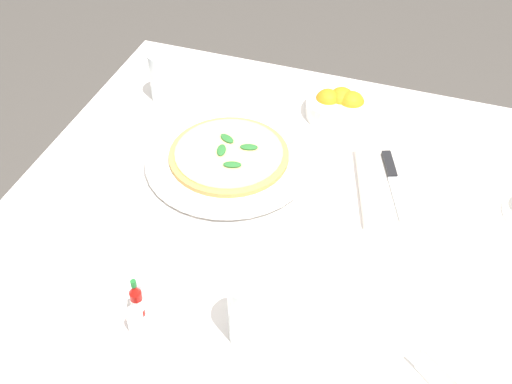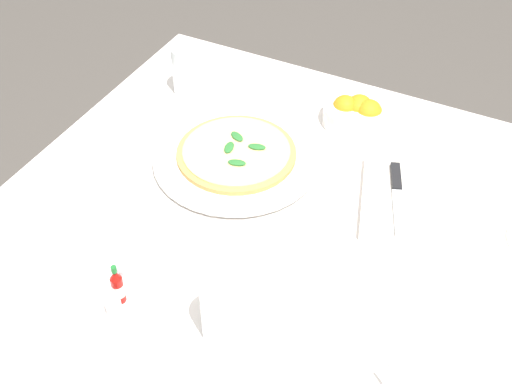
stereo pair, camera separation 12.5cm
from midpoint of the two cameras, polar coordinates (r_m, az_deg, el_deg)
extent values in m
cube|color=white|center=(1.20, -0.39, -4.62)|extent=(1.10, 1.10, 0.02)
cube|color=white|center=(1.52, -20.04, -3.22)|extent=(1.10, 0.01, 0.28)
cube|color=white|center=(1.69, 5.76, 4.89)|extent=(0.01, 1.10, 0.28)
cylinder|color=brown|center=(1.90, -8.76, 0.65)|extent=(0.06, 0.06, 0.74)
cylinder|color=brown|center=(1.76, 18.91, -5.88)|extent=(0.06, 0.06, 0.74)
cylinder|color=white|center=(1.35, -4.99, 2.44)|extent=(0.20, 0.20, 0.01)
cylinder|color=white|center=(1.34, -5.01, 2.73)|extent=(0.34, 0.34, 0.01)
cylinder|color=tan|center=(1.34, -5.04, 3.06)|extent=(0.24, 0.24, 0.01)
cylinder|color=#F4DB8E|center=(1.33, -5.05, 3.29)|extent=(0.22, 0.22, 0.00)
ellipsoid|color=#2D7533|center=(1.33, -5.70, 3.50)|extent=(0.04, 0.03, 0.01)
ellipsoid|color=#2D7533|center=(1.36, -5.16, 4.51)|extent=(0.03, 0.04, 0.01)
ellipsoid|color=#2D7533|center=(1.29, -4.83, 2.25)|extent=(0.03, 0.04, 0.01)
ellipsoid|color=#2D7533|center=(1.33, -3.31, 3.77)|extent=(0.03, 0.04, 0.01)
cylinder|color=white|center=(1.02, -4.08, -10.25)|extent=(0.07, 0.07, 0.13)
cylinder|color=silver|center=(1.03, -4.04, -10.71)|extent=(0.06, 0.06, 0.10)
cylinder|color=white|center=(1.52, -10.19, 9.70)|extent=(0.07, 0.07, 0.12)
cylinder|color=silver|center=(1.53, -10.10, 9.08)|extent=(0.06, 0.06, 0.08)
cube|color=white|center=(1.30, 8.99, 0.36)|extent=(0.25, 0.19, 0.02)
cube|color=silver|center=(1.25, 9.41, -0.75)|extent=(0.12, 0.06, 0.01)
cube|color=black|center=(1.32, 8.74, 2.24)|extent=(0.08, 0.04, 0.01)
cylinder|color=white|center=(1.47, 4.83, 7.22)|extent=(0.15, 0.15, 0.04)
sphere|color=orange|center=(1.46, 4.86, 7.66)|extent=(0.05, 0.05, 0.05)
sphere|color=orange|center=(1.45, 5.74, 7.42)|extent=(0.06, 0.06, 0.06)
sphere|color=orange|center=(1.46, 4.98, 7.79)|extent=(0.06, 0.06, 0.06)
sphere|color=orange|center=(1.46, 3.71, 7.69)|extent=(0.06, 0.06, 0.06)
cylinder|color=#B7140F|center=(1.10, -13.46, -9.47)|extent=(0.02, 0.02, 0.05)
cylinder|color=white|center=(1.10, -13.46, -9.47)|extent=(0.02, 0.02, 0.02)
cone|color=#B7140F|center=(1.07, -13.76, -8.31)|extent=(0.02, 0.02, 0.02)
cylinder|color=#1E722D|center=(1.06, -13.89, -7.83)|extent=(0.01, 0.01, 0.01)
cylinder|color=white|center=(1.09, -13.65, -10.95)|extent=(0.03, 0.03, 0.04)
cylinder|color=white|center=(1.09, -13.59, -11.14)|extent=(0.02, 0.02, 0.03)
sphere|color=silver|center=(1.07, -13.86, -10.19)|extent=(0.02, 0.02, 0.02)
cylinder|color=white|center=(1.12, -13.15, -8.50)|extent=(0.03, 0.03, 0.04)
cylinder|color=#38332D|center=(1.13, -13.10, -8.69)|extent=(0.02, 0.02, 0.03)
sphere|color=silver|center=(1.10, -13.34, -7.72)|extent=(0.02, 0.02, 0.02)
cube|color=white|center=(1.01, 12.05, -15.65)|extent=(0.06, 0.07, 0.06)
camera|label=1|loc=(0.06, -92.87, -2.68)|focal=46.55mm
camera|label=2|loc=(0.06, 87.13, 2.68)|focal=46.55mm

